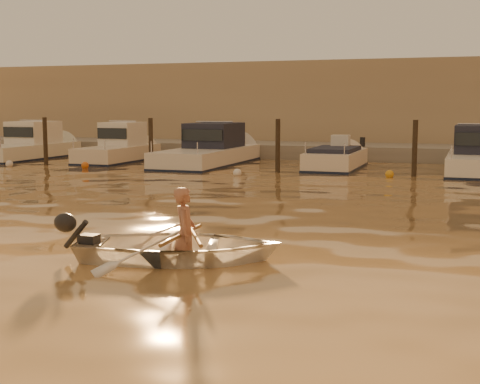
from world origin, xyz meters
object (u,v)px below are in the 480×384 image
at_px(moored_boat_3, 336,163).
at_px(waterfront_building, 347,107).
at_px(moored_boat_0, 26,146).
at_px(moored_boat_2, 208,150).
at_px(dinghy, 179,247).
at_px(moored_boat_1, 118,148).
at_px(moored_boat_4, 477,156).
at_px(person, 185,233).

distance_m(moored_boat_3, waterfront_building, 11.32).
relative_size(moored_boat_0, moored_boat_2, 0.85).
height_order(dinghy, moored_boat_1, moored_boat_1).
bearing_deg(waterfront_building, moored_boat_0, -140.04).
relative_size(dinghy, moored_boat_2, 0.42).
relative_size(moored_boat_0, moored_boat_1, 1.19).
bearing_deg(moored_boat_4, moored_boat_1, 180.00).
relative_size(moored_boat_0, moored_boat_4, 1.04).
xyz_separation_m(dinghy, waterfront_building, (-2.29, 27.64, 2.18)).
xyz_separation_m(dinghy, moored_boat_0, (-15.42, 16.64, 0.40)).
bearing_deg(moored_boat_0, moored_boat_2, 0.00).
height_order(person, moored_boat_2, moored_boat_2).
bearing_deg(moored_boat_4, moored_boat_2, 180.00).
relative_size(dinghy, waterfront_building, 0.07).
xyz_separation_m(person, moored_boat_4, (4.51, 16.61, 0.18)).
height_order(dinghy, moored_boat_2, moored_boat_2).
bearing_deg(waterfront_building, dinghy, -85.26).
distance_m(person, moored_boat_1, 19.73).
relative_size(person, waterfront_building, 0.03).
bearing_deg(moored_boat_4, person, -105.19).
height_order(dinghy, moored_boat_3, moored_boat_3).
bearing_deg(moored_boat_0, moored_boat_4, 0.00).
bearing_deg(moored_boat_1, moored_boat_3, 0.00).
distance_m(person, moored_boat_2, 17.76).
distance_m(person, moored_boat_4, 17.21).
distance_m(dinghy, moored_boat_0, 22.69).
bearing_deg(dinghy, moored_boat_2, 3.95).
bearing_deg(person, moored_boat_2, 4.27).
bearing_deg(dinghy, moored_boat_3, -14.06).
distance_m(dinghy, moored_boat_3, 16.65).
bearing_deg(moored_boat_0, waterfront_building, 39.96).
height_order(dinghy, person, person).
height_order(moored_boat_0, moored_boat_4, same).
bearing_deg(moored_boat_0, moored_boat_3, 0.00).
xyz_separation_m(moored_boat_3, waterfront_building, (-1.59, 11.00, 2.17)).
bearing_deg(waterfront_building, person, -85.06).
xyz_separation_m(moored_boat_0, waterfront_building, (13.13, 11.00, 1.77)).
bearing_deg(moored_boat_4, dinghy, -105.47).
xyz_separation_m(moored_boat_2, moored_boat_4, (10.80, 0.00, 0.00)).
xyz_separation_m(dinghy, moored_boat_3, (-0.70, 16.64, 0.00)).
height_order(dinghy, moored_boat_0, moored_boat_0).
xyz_separation_m(moored_boat_2, moored_boat_3, (5.49, 0.00, -0.40)).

